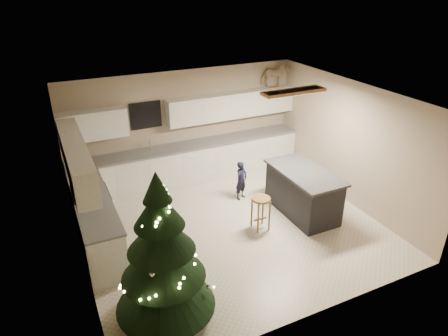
{
  "coord_description": "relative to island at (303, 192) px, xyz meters",
  "views": [
    {
      "loc": [
        -2.95,
        -5.84,
        4.48
      ],
      "look_at": [
        0.0,
        0.35,
        1.15
      ],
      "focal_mm": 32.0,
      "sensor_mm": 36.0,
      "label": 1
    }
  ],
  "objects": [
    {
      "name": "cabinetry",
      "position": [
        -2.48,
        1.75,
        0.28
      ],
      "size": [
        5.5,
        3.2,
        2.0
      ],
      "color": "white",
      "rests_on": "ground_plane"
    },
    {
      "name": "ground_plane",
      "position": [
        -1.57,
        0.1,
        -0.48
      ],
      "size": [
        5.5,
        5.5,
        0.0
      ],
      "primitive_type": "plane",
      "color": "beige"
    },
    {
      "name": "christmas_tree",
      "position": [
        -3.42,
        -1.5,
        0.49
      ],
      "size": [
        1.47,
        1.42,
        2.35
      ],
      "rotation": [
        0.0,
        0.0,
        -0.05
      ],
      "color": "#3F2816",
      "rests_on": "ground_plane"
    },
    {
      "name": "room_shell",
      "position": [
        -1.55,
        0.11,
        1.27
      ],
      "size": [
        5.52,
        5.02,
        2.61
      ],
      "color": "gray",
      "rests_on": "ground_plane"
    },
    {
      "name": "toddler",
      "position": [
        -0.87,
        1.05,
        -0.04
      ],
      "size": [
        0.38,
        0.33,
        0.88
      ],
      "primitive_type": "imported",
      "rotation": [
        0.0,
        0.0,
        0.45
      ],
      "color": "black",
      "rests_on": "ground_plane"
    },
    {
      "name": "island",
      "position": [
        0.0,
        0.0,
        0.0
      ],
      "size": [
        0.9,
        1.7,
        0.95
      ],
      "color": "black",
      "rests_on": "ground_plane"
    },
    {
      "name": "rocking_horse",
      "position": [
        0.73,
        2.43,
        1.81
      ],
      "size": [
        0.66,
        0.35,
        0.56
      ],
      "rotation": [
        0.0,
        0.0,
        1.48
      ],
      "color": "#94592E",
      "rests_on": "cabinetry"
    },
    {
      "name": "bar_stool",
      "position": [
        -1.07,
        -0.14,
        0.03
      ],
      "size": [
        0.35,
        0.35,
        0.68
      ],
      "rotation": [
        0.0,
        0.0,
        0.24
      ],
      "color": "#94592E",
      "rests_on": "ground_plane"
    }
  ]
}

